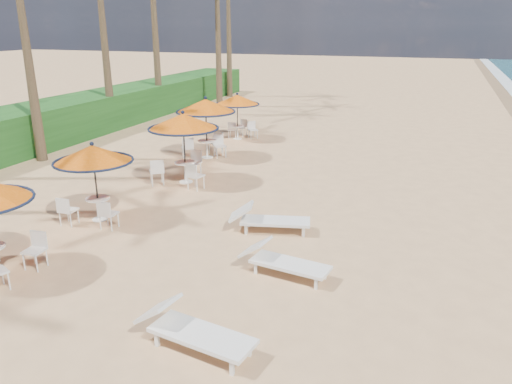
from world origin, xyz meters
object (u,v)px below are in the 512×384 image
Objects in this scene: station_2 at (183,130)px; station_4 at (238,105)px; lounger_near at (191,329)px; station_1 at (92,162)px; lounger_mid at (281,260)px; station_3 at (206,113)px; lounger_far at (267,219)px.

station_4 is (-0.87, 7.15, -0.23)m from station_2.
station_1 is at bearing 149.26° from lounger_near.
lounger_mid is (0.66, 3.07, -0.02)m from lounger_near.
station_2 is at bearing 127.65° from lounger_near.
station_3 reaches higher than station_1.
station_4 is 1.04× the size of lounger_mid.
lounger_near is (5.41, -15.53, -1.26)m from station_4.
station_2 is 7.21m from station_4.
station_2 is 5.39m from lounger_far.
station_2 is at bearing 142.97° from lounger_mid.
lounger_near reaches higher than lounger_mid.
lounger_mid is at bearing -55.62° from station_3.
station_3 is at bearing 123.42° from lounger_near.
station_4 is at bearing 91.85° from station_3.
station_4 is at bearing 118.42° from lounger_near.
station_3 is 1.14× the size of station_4.
lounger_near is at bearing -65.79° from station_3.
lounger_far is at bearing 10.95° from station_1.
station_3 is (-0.12, 7.44, 0.12)m from station_1.
station_4 reaches higher than lounger_near.
station_2 reaches higher than lounger_mid.
station_3 is 12.99m from lounger_near.
station_1 is 4.10m from station_2.
station_2 is at bearing 81.12° from station_1.
station_1 is 0.90× the size of station_3.
lounger_far reaches higher than lounger_mid.
lounger_near is at bearing -61.56° from station_2.
station_4 is (-0.24, 11.20, -0.11)m from station_1.
station_4 is 0.99× the size of lounger_near.
lounger_near is (5.17, -4.33, -1.37)m from station_1.
lounger_near is at bearing -70.79° from station_4.
station_4 is at bearing 91.23° from station_1.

